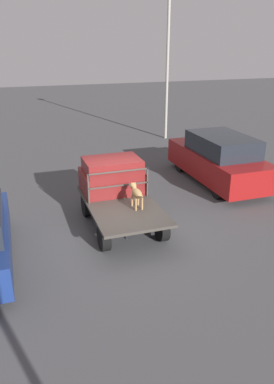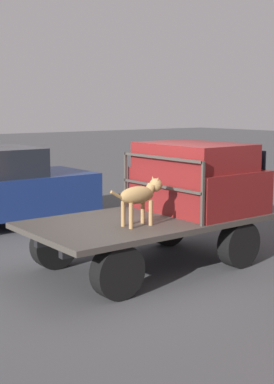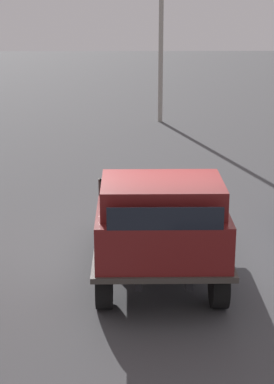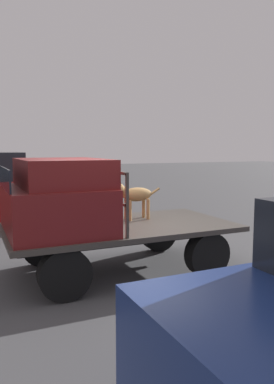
{
  "view_description": "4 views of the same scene",
  "coord_description": "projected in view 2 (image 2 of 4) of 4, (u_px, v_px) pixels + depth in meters",
  "views": [
    {
      "loc": [
        -9.77,
        2.83,
        5.24
      ],
      "look_at": [
        -0.45,
        -0.34,
        1.26
      ],
      "focal_mm": 35.0,
      "sensor_mm": 36.0,
      "label": 1
    },
    {
      "loc": [
        -4.95,
        -6.21,
        2.45
      ],
      "look_at": [
        -0.45,
        -0.34,
        1.26
      ],
      "focal_mm": 50.0,
      "sensor_mm": 36.0,
      "label": 2
    },
    {
      "loc": [
        9.62,
        -0.48,
        4.45
      ],
      "look_at": [
        -0.45,
        -0.34,
        1.26
      ],
      "focal_mm": 60.0,
      "sensor_mm": 36.0,
      "label": 3
    },
    {
      "loc": [
        2.26,
        5.64,
        2.03
      ],
      "look_at": [
        -0.45,
        -0.34,
        1.26
      ],
      "focal_mm": 35.0,
      "sensor_mm": 36.0,
      "label": 4
    }
  ],
  "objects": [
    {
      "name": "truck_cab",
      "position": [
        197.0,
        179.0,
        8.65
      ],
      "size": [
        1.46,
        1.87,
        1.1
      ],
      "color": "maroon",
      "rests_on": "flatbed_truck"
    },
    {
      "name": "dog",
      "position": [
        141.0,
        195.0,
        7.55
      ],
      "size": [
        0.93,
        0.25,
        0.69
      ],
      "rotation": [
        0.0,
        0.0,
        -0.26
      ],
      "color": "#9E7547",
      "rests_on": "flatbed_truck"
    },
    {
      "name": "ground_plane",
      "position": [
        147.0,
        267.0,
        8.23
      ],
      "size": [
        80.0,
        80.0,
        0.0
      ],
      "primitive_type": "plane",
      "color": "#474749"
    },
    {
      "name": "flatbed_truck",
      "position": [
        147.0,
        231.0,
        8.14
      ],
      "size": [
        3.69,
        1.99,
        0.78
      ],
      "color": "black",
      "rests_on": "ground"
    },
    {
      "name": "truck_headboard",
      "position": [
        161.0,
        177.0,
        8.17
      ],
      "size": [
        0.04,
        1.87,
        0.92
      ],
      "color": "#3D3833",
      "rests_on": "flatbed_truck"
    }
  ]
}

